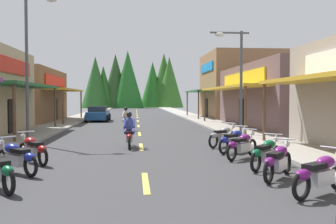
{
  "coord_description": "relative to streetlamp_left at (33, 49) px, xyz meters",
  "views": [
    {
      "loc": [
        -0.26,
        -0.52,
        2.16
      ],
      "look_at": [
        2.11,
        26.16,
        1.15
      ],
      "focal_mm": 39.68,
      "sensor_mm": 36.0,
      "label": 1
    }
  ],
  "objects": [
    {
      "name": "storefront_left_far",
      "position": [
        -6.58,
        16.69,
        -2.07
      ],
      "size": [
        10.06,
        11.41,
        4.75
      ],
      "color": "brown",
      "rests_on": "ground"
    },
    {
      "name": "storefront_right_far",
      "position": [
        16.86,
        21.69,
        -0.96
      ],
      "size": [
        10.59,
        9.12,
        6.98
      ],
      "color": "olive",
      "rests_on": "ground"
    },
    {
      "name": "motorcycle_parked_right_1",
      "position": [
        8.81,
        -10.08,
        -3.96
      ],
      "size": [
        1.85,
        1.24,
        1.04
      ],
      "rotation": [
        0.0,
        0.0,
        0.57
      ],
      "color": "black",
      "rests_on": "ground"
    },
    {
      "name": "ground",
      "position": [
        5.01,
        15.8,
        -4.5
      ],
      "size": [
        9.78,
        96.32,
        0.1
      ],
      "primitive_type": "cube",
      "color": "#38383A"
    },
    {
      "name": "motorcycle_parked_left_4",
      "position": [
        1.41,
        -5.44,
        -3.96
      ],
      "size": [
        1.41,
        1.74,
        1.04
      ],
      "rotation": [
        0.0,
        0.0,
        2.24
      ],
      "color": "black",
      "rests_on": "ground"
    },
    {
      "name": "rider_cruising_trailing",
      "position": [
        4.14,
        6.75,
        -3.79
      ],
      "size": [
        0.61,
        2.14,
        1.57
      ],
      "rotation": [
        0.0,
        0.0,
        1.49
      ],
      "color": "black",
      "rests_on": "ground"
    },
    {
      "name": "streetlamp_right",
      "position": [
        9.97,
        1.19,
        -0.72
      ],
      "size": [
        2.07,
        0.3,
        5.66
      ],
      "color": "#474C51",
      "rests_on": "ground"
    },
    {
      "name": "centerline_dashes",
      "position": [
        5.01,
        19.36,
        -4.44
      ],
      "size": [
        0.16,
        70.13,
        0.01
      ],
      "color": "#E0C64C",
      "rests_on": "ground"
    },
    {
      "name": "motorcycle_parked_right_5",
      "position": [
        8.64,
        -3.54,
        -3.96
      ],
      "size": [
        1.64,
        1.52,
        1.04
      ],
      "rotation": [
        0.0,
        0.0,
        0.74
      ],
      "color": "black",
      "rests_on": "ground"
    },
    {
      "name": "motorcycle_parked_right_3",
      "position": [
        8.71,
        -6.95,
        -3.96
      ],
      "size": [
        1.54,
        1.63,
        1.04
      ],
      "rotation": [
        0.0,
        0.0,
        0.82
      ],
      "color": "black",
      "rests_on": "ground"
    },
    {
      "name": "motorcycle_parked_right_6",
      "position": [
        8.62,
        -1.81,
        -3.96
      ],
      "size": [
        1.67,
        1.49,
        1.04
      ],
      "rotation": [
        0.0,
        0.0,
        0.72
      ],
      "color": "black",
      "rests_on": "ground"
    },
    {
      "name": "sidewalk_right",
      "position": [
        11.2,
        15.8,
        -4.39
      ],
      "size": [
        2.6,
        96.32,
        0.12
      ],
      "primitive_type": "cube",
      "color": "#9E9991",
      "rests_on": "ground"
    },
    {
      "name": "streetlamp_left",
      "position": [
        0.0,
        0.0,
        0.0
      ],
      "size": [
        2.07,
        0.3,
        6.95
      ],
      "color": "#474C51",
      "rests_on": "ground"
    },
    {
      "name": "storefront_right_middle",
      "position": [
        15.8,
        8.46,
        -2.15
      ],
      "size": [
        8.49,
        13.99,
        4.58
      ],
      "color": "brown",
      "rests_on": "ground"
    },
    {
      "name": "sidewalk_left",
      "position": [
        -1.19,
        15.8,
        -4.39
      ],
      "size": [
        2.6,
        96.32,
        0.12
      ],
      "primitive_type": "cube",
      "color": "gray",
      "rests_on": "ground"
    },
    {
      "name": "motorcycle_parked_right_4",
      "position": [
        8.53,
        -5.03,
        -3.96
      ],
      "size": [
        1.58,
        1.59,
        1.04
      ],
      "rotation": [
        0.0,
        0.0,
        0.79
      ],
      "color": "black",
      "rests_on": "ground"
    },
    {
      "name": "parked_car_curbside",
      "position": [
        1.31,
        17.08,
        -3.76
      ],
      "size": [
        2.09,
        4.32,
        1.4
      ],
      "rotation": [
        0.0,
        0.0,
        1.56
      ],
      "color": "#1E4C8C",
      "rests_on": "ground"
    },
    {
      "name": "rider_cruising_lead",
      "position": [
        4.49,
        -1.75,
        -3.79
      ],
      "size": [
        0.6,
        2.14,
        1.57
      ],
      "rotation": [
        0.0,
        0.0,
        1.59
      ],
      "color": "black",
      "rests_on": "ground"
    },
    {
      "name": "motorcycle_parked_right_2",
      "position": [
        8.53,
        -8.36,
        -3.96
      ],
      "size": [
        1.44,
        1.72,
        1.04
      ],
      "rotation": [
        0.0,
        0.0,
        0.88
      ],
      "color": "black",
      "rests_on": "ground"
    },
    {
      "name": "treeline_backdrop",
      "position": [
        5.01,
        66.04,
        1.39
      ],
      "size": [
        22.69,
        11.65,
        12.6
      ],
      "color": "#326923",
      "rests_on": "ground"
    },
    {
      "name": "motorcycle_parked_left_3",
      "position": [
        1.39,
        -7.1,
        -3.96
      ],
      "size": [
        1.63,
        1.53,
        1.04
      ],
      "rotation": [
        0.0,
        0.0,
        2.39
      ],
      "color": "black",
      "rests_on": "ground"
    }
  ]
}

